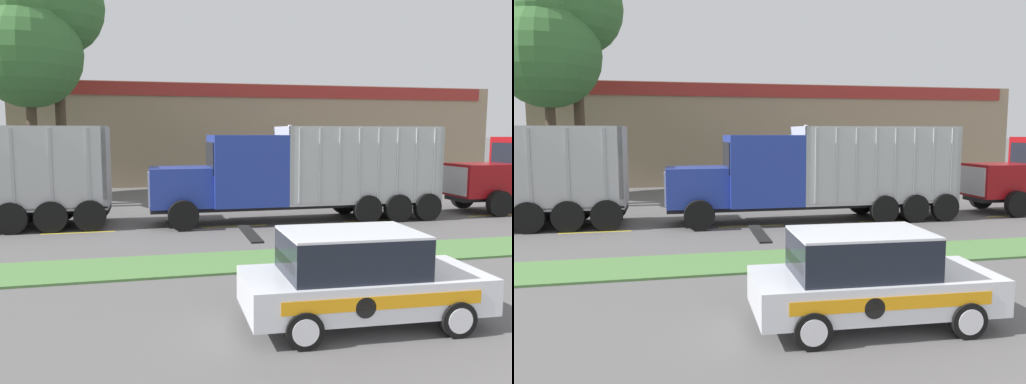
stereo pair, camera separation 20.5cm
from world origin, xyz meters
TOP-DOWN VIEW (x-y plane):
  - grass_verge at (0.00, 9.76)m, footprint 120.00×2.14m
  - centre_line_3 at (-6.63, 14.83)m, footprint 2.40×0.14m
  - centre_line_4 at (-1.23, 14.83)m, footprint 2.40×0.14m
  - centre_line_5 at (4.17, 14.83)m, footprint 2.40×0.14m
  - centre_line_6 at (9.57, 14.83)m, footprint 2.40×0.14m
  - dump_truck_trail at (0.46, 15.46)m, footprint 11.09×2.56m
  - rally_car at (-0.80, 5.18)m, footprint 4.30×2.01m
  - store_building_backdrop at (3.81, 34.83)m, footprint 31.80×12.10m
  - tree_behind_centre at (-9.13, 20.95)m, footprint 4.61×4.61m

SIDE VIEW (x-z plane):
  - centre_line_3 at x=-6.63m, z-range 0.00..0.01m
  - centre_line_4 at x=-1.23m, z-range 0.00..0.01m
  - centre_line_5 at x=4.17m, z-range 0.00..0.01m
  - centre_line_6 at x=9.57m, z-range 0.00..0.01m
  - grass_verge at x=0.00m, z-range 0.00..0.06m
  - rally_car at x=-0.80m, z-range -0.01..1.71m
  - dump_truck_trail at x=0.46m, z-range -0.14..3.51m
  - store_building_backdrop at x=3.81m, z-range 0.00..6.48m
  - tree_behind_centre at x=-9.13m, z-range 2.08..12.27m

